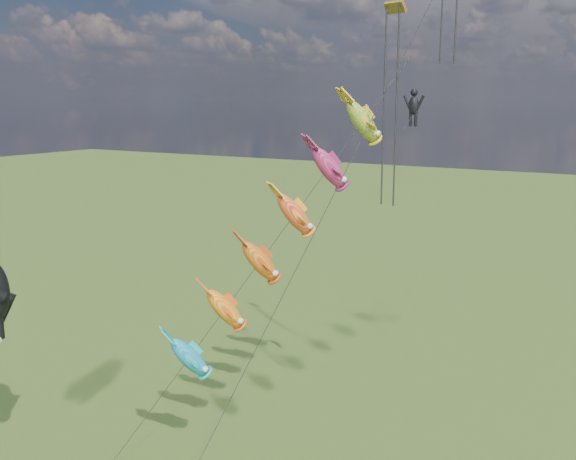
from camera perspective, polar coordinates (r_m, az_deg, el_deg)
The scene contains 2 objects.
fish_windsock_rig at distance 30.73m, azimuth -0.99°, elevation -0.76°, with size 10.26×12.38×19.62m.
parafoil_rig at distance 30.69m, azimuth 10.81°, elevation 12.97°, with size 6.68×16.62×27.41m.
Camera 1 is at (29.66, -16.36, 17.54)m, focal length 40.00 mm.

